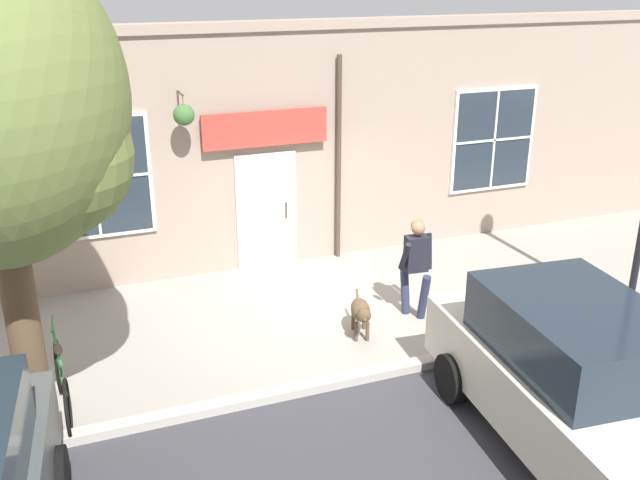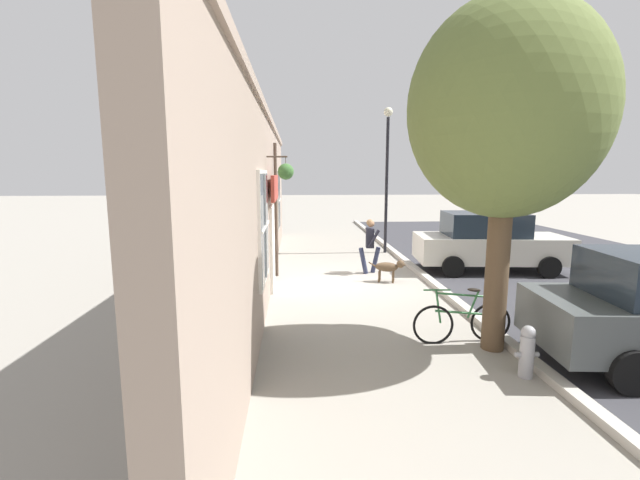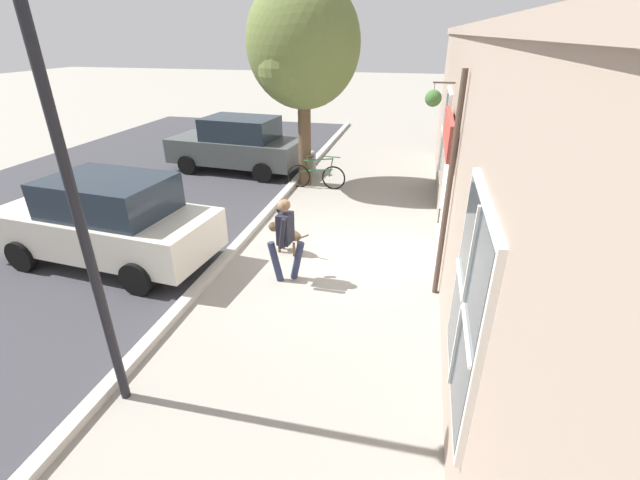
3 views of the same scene
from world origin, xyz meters
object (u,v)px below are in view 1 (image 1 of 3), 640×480
(pedestrian_walking, at_px, (416,260))
(leaning_bicycle, at_px, (62,382))
(parked_car_mid_block, at_px, (579,381))
(dog_on_leash, at_px, (361,312))

(pedestrian_walking, distance_m, leaning_bicycle, 5.29)
(pedestrian_walking, height_order, parked_car_mid_block, parked_car_mid_block)
(dog_on_leash, bearing_deg, leaning_bicycle, -85.08)
(leaning_bicycle, bearing_deg, pedestrian_walking, 97.62)
(pedestrian_walking, relative_size, leaning_bicycle, 0.91)
(leaning_bicycle, xyz_separation_m, parked_car_mid_block, (2.88, 5.30, 0.50))
(pedestrian_walking, distance_m, dog_on_leash, 1.23)
(dog_on_leash, height_order, leaning_bicycle, leaning_bicycle)
(leaning_bicycle, bearing_deg, dog_on_leash, 94.92)
(dog_on_leash, height_order, parked_car_mid_block, parked_car_mid_block)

